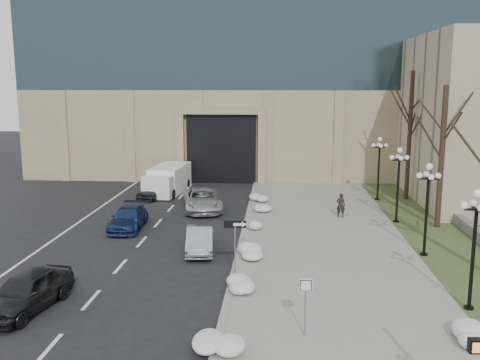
% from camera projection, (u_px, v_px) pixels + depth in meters
% --- Properties ---
extents(sidewalk, '(9.00, 40.00, 0.12)m').
position_uv_depth(sidewalk, '(325.00, 245.00, 28.64)').
color(sidewalk, gray).
rests_on(sidewalk, ground).
extents(curb, '(0.30, 40.00, 0.14)m').
position_uv_depth(curb, '(241.00, 243.00, 28.96)').
color(curb, gray).
rests_on(curb, ground).
extents(grass_strip, '(4.00, 40.00, 0.10)m').
position_uv_depth(grass_strip, '(449.00, 248.00, 28.18)').
color(grass_strip, '#394C26').
rests_on(grass_strip, ground).
extents(stone_wall, '(0.50, 30.00, 0.70)m').
position_uv_depth(stone_wall, '(475.00, 233.00, 29.94)').
color(stone_wall, slate).
rests_on(stone_wall, ground).
extents(car_a, '(2.59, 4.71, 1.52)m').
position_uv_depth(car_a, '(26.00, 291.00, 20.45)').
color(car_a, black).
rests_on(car_a, ground).
extents(car_b, '(1.80, 3.97, 1.26)m').
position_uv_depth(car_b, '(200.00, 240.00, 27.56)').
color(car_b, '#A2A5A9').
rests_on(car_b, ground).
extents(car_c, '(2.01, 4.53, 1.29)m').
position_uv_depth(car_c, '(128.00, 218.00, 31.96)').
color(car_c, navy).
rests_on(car_c, ground).
extents(car_d, '(3.54, 5.72, 1.48)m').
position_uv_depth(car_d, '(202.00, 200.00, 36.54)').
color(car_d, silver).
rests_on(car_d, ground).
extents(car_e, '(2.13, 3.89, 1.25)m').
position_uv_depth(car_e, '(153.00, 190.00, 40.50)').
color(car_e, '#2A2B2F').
rests_on(car_e, ground).
extents(pedestrian, '(0.63, 0.47, 1.57)m').
position_uv_depth(pedestrian, '(341.00, 205.00, 34.19)').
color(pedestrian, black).
rests_on(pedestrian, sidewalk).
extents(box_truck, '(2.76, 6.66, 2.06)m').
position_uv_depth(box_truck, '(168.00, 180.00, 42.51)').
color(box_truck, white).
rests_on(box_truck, ground).
extents(one_way_sign, '(1.02, 0.28, 2.71)m').
position_uv_depth(one_way_sign, '(239.00, 231.00, 23.29)').
color(one_way_sign, slate).
rests_on(one_way_sign, ground).
extents(keep_sign, '(0.46, 0.10, 2.14)m').
position_uv_depth(keep_sign, '(305.00, 295.00, 18.00)').
color(keep_sign, slate).
rests_on(keep_sign, ground).
extents(snow_clump_b, '(1.10, 1.60, 0.36)m').
position_uv_depth(snow_clump_b, '(220.00, 345.00, 17.16)').
color(snow_clump_b, white).
rests_on(snow_clump_b, sidewalk).
extents(snow_clump_c, '(1.10, 1.60, 0.36)m').
position_uv_depth(snow_clump_c, '(244.00, 286.00, 22.19)').
color(snow_clump_c, white).
rests_on(snow_clump_c, sidewalk).
extents(snow_clump_d, '(1.10, 1.60, 0.36)m').
position_uv_depth(snow_clump_d, '(249.00, 253.00, 26.54)').
color(snow_clump_d, white).
rests_on(snow_clump_d, sidewalk).
extents(snow_clump_e, '(1.10, 1.60, 0.36)m').
position_uv_depth(snow_clump_e, '(250.00, 227.00, 31.37)').
color(snow_clump_e, white).
rests_on(snow_clump_e, sidewalk).
extents(snow_clump_f, '(1.10, 1.60, 0.36)m').
position_uv_depth(snow_clump_f, '(257.00, 210.00, 35.54)').
color(snow_clump_f, white).
rests_on(snow_clump_f, sidewalk).
extents(snow_clump_g, '(1.10, 1.60, 0.36)m').
position_uv_depth(snow_clump_g, '(259.00, 198.00, 39.12)').
color(snow_clump_g, white).
rests_on(snow_clump_g, sidewalk).
extents(lamppost_a, '(1.18, 1.18, 4.76)m').
position_uv_depth(lamppost_a, '(475.00, 234.00, 19.91)').
color(lamppost_a, black).
rests_on(lamppost_a, ground).
extents(lamppost_b, '(1.18, 1.18, 4.76)m').
position_uv_depth(lamppost_b, '(427.00, 197.00, 26.29)').
color(lamppost_b, black).
rests_on(lamppost_b, ground).
extents(lamppost_c, '(1.18, 1.18, 4.76)m').
position_uv_depth(lamppost_c, '(399.00, 175.00, 32.67)').
color(lamppost_c, black).
rests_on(lamppost_c, ground).
extents(lamppost_d, '(1.18, 1.18, 4.76)m').
position_uv_depth(lamppost_d, '(379.00, 160.00, 39.04)').
color(lamppost_d, black).
rests_on(lamppost_d, ground).
extents(tree_mid, '(3.20, 3.20, 8.50)m').
position_uv_depth(tree_mid, '(443.00, 137.00, 31.09)').
color(tree_mid, black).
rests_on(tree_mid, ground).
extents(tree_far, '(3.20, 3.20, 9.50)m').
position_uv_depth(tree_far, '(410.00, 117.00, 38.83)').
color(tree_far, black).
rests_on(tree_far, ground).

